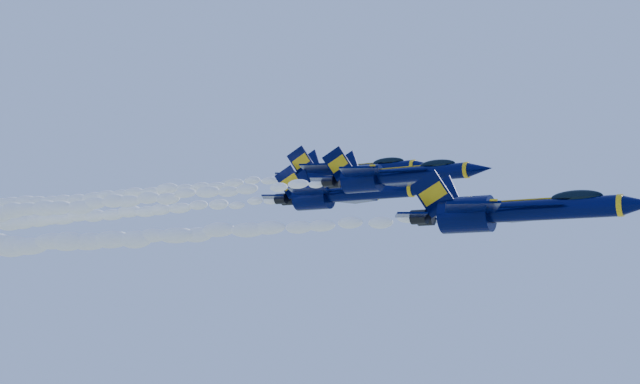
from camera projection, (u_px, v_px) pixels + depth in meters
The scene contains 8 objects.
jet_lead at pixel (513, 210), 65.53m from camera, with size 18.02×14.78×6.70m.
smoke_trail_jet_lead at pixel (159, 236), 81.61m from camera, with size 51.11×2.30×2.07m, color white.
jet_second at pixel (395, 175), 79.14m from camera, with size 15.92×13.06×5.91m.
smoke_trail_jet_second at pixel (118, 202), 94.78m from camera, with size 51.11×2.03×1.83m, color white.
jet_third at pixel (344, 194), 91.52m from camera, with size 17.86×14.65×6.64m.
smoke_trail_jet_third at pixel (101, 215), 107.57m from camera, with size 51.11×2.28×2.05m, color white.
jet_fourth at pixel (351, 172), 100.24m from camera, with size 18.05×14.81×6.71m.
smoke_trail_jet_fourth at pixel (125, 195), 116.32m from camera, with size 51.11×2.30×2.07m, color white.
Camera 1 is at (37.37, -77.32, 141.83)m, focal length 50.00 mm.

